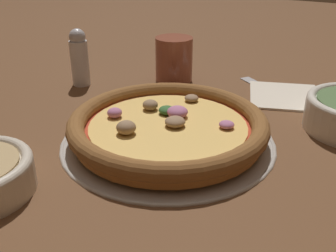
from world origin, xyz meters
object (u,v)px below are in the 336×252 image
object	(u,v)px
drinking_cup	(174,59)
fork	(268,89)
pizza_tray	(168,139)
napkin	(285,95)
pepper_shaker	(79,57)
pizza	(168,125)

from	to	relation	value
drinking_cup	fork	xyz separation A→B (m)	(-0.19, -0.04, -0.04)
pizza_tray	napkin	xyz separation A→B (m)	(-0.11, -0.26, 0.00)
pepper_shaker	drinking_cup	bearing A→B (deg)	-143.63
pizza	pepper_shaker	size ratio (longest dim) A/B	2.57
napkin	pepper_shaker	xyz separation A→B (m)	(0.38, 0.13, 0.05)
napkin	fork	xyz separation A→B (m)	(0.04, -0.02, -0.00)
napkin	pepper_shaker	world-z (taller)	pepper_shaker
napkin	pepper_shaker	size ratio (longest dim) A/B	1.50
drinking_cup	napkin	world-z (taller)	drinking_cup
pizza_tray	pepper_shaker	distance (m)	0.31
pizza_tray	napkin	distance (m)	0.28
drinking_cup	pepper_shaker	size ratio (longest dim) A/B	0.79
fork	pepper_shaker	xyz separation A→B (m)	(0.35, 0.15, 0.06)
drinking_cup	pepper_shaker	bearing A→B (deg)	36.37
pizza_tray	drinking_cup	xyz separation A→B (m)	(0.12, -0.25, 0.04)
fork	pepper_shaker	world-z (taller)	pepper_shaker
drinking_cup	pizza	bearing A→B (deg)	116.08
pizza	drinking_cup	size ratio (longest dim) A/B	3.23
pizza_tray	pepper_shaker	bearing A→B (deg)	-25.54
pizza	pepper_shaker	world-z (taller)	pepper_shaker
pizza_tray	pizza	bearing A→B (deg)	-35.43
napkin	fork	distance (m)	0.04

